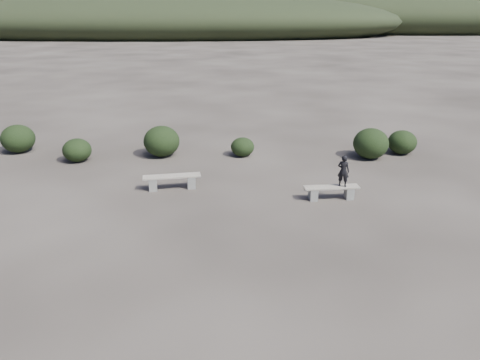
{
  "coord_description": "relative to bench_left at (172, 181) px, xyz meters",
  "views": [
    {
      "loc": [
        0.64,
        -8.89,
        5.74
      ],
      "look_at": [
        0.25,
        3.5,
        1.1
      ],
      "focal_mm": 35.0,
      "sensor_mm": 36.0,
      "label": 1
    }
  ],
  "objects": [
    {
      "name": "ground",
      "position": [
        2.07,
        -5.53,
        -0.29
      ],
      "size": [
        1200.0,
        1200.0,
        0.0
      ],
      "primitive_type": "plane",
      "color": "#2B2521",
      "rests_on": "ground"
    },
    {
      "name": "bench_left",
      "position": [
        0.0,
        0.0,
        0.0
      ],
      "size": [
        1.94,
        0.77,
        0.47
      ],
      "rotation": [
        0.0,
        0.0,
        0.21
      ],
      "color": "#65635E",
      "rests_on": "ground"
    },
    {
      "name": "bench_right",
      "position": [
        5.15,
        -0.73,
        -0.02
      ],
      "size": [
        1.76,
        0.58,
        0.43
      ],
      "rotation": [
        0.0,
        0.0,
        0.13
      ],
      "color": "#65635E",
      "rests_on": "ground"
    },
    {
      "name": "seated_person",
      "position": [
        5.48,
        -0.69,
        0.65
      ],
      "size": [
        0.43,
        0.37,
        1.01
      ],
      "primitive_type": "imported",
      "rotation": [
        0.0,
        0.0,
        2.74
      ],
      "color": "black",
      "rests_on": "bench_right"
    },
    {
      "name": "shrub_a",
      "position": [
        -4.19,
        2.82,
        0.16
      ],
      "size": [
        1.1,
        1.1,
        0.9
      ],
      "primitive_type": "ellipsoid",
      "color": "black",
      "rests_on": "ground"
    },
    {
      "name": "shrub_b",
      "position": [
        -1.01,
        3.61,
        0.33
      ],
      "size": [
        1.44,
        1.44,
        1.23
      ],
      "primitive_type": "ellipsoid",
      "color": "black",
      "rests_on": "ground"
    },
    {
      "name": "shrub_c",
      "position": [
        2.24,
        3.71,
        0.09
      ],
      "size": [
        0.95,
        0.95,
        0.76
      ],
      "primitive_type": "ellipsoid",
      "color": "black",
      "rests_on": "ground"
    },
    {
      "name": "shrub_d",
      "position": [
        7.34,
        3.58,
        0.32
      ],
      "size": [
        1.39,
        1.39,
        1.21
      ],
      "primitive_type": "ellipsoid",
      "color": "black",
      "rests_on": "ground"
    },
    {
      "name": "shrub_e",
      "position": [
        8.78,
        4.25,
        0.2
      ],
      "size": [
        1.16,
        1.16,
        0.97
      ],
      "primitive_type": "ellipsoid",
      "color": "black",
      "rests_on": "ground"
    },
    {
      "name": "shrub_f",
      "position": [
        -7.07,
        3.98,
        0.29
      ],
      "size": [
        1.35,
        1.35,
        1.15
      ],
      "primitive_type": "ellipsoid",
      "color": "black",
      "rests_on": "ground"
    }
  ]
}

